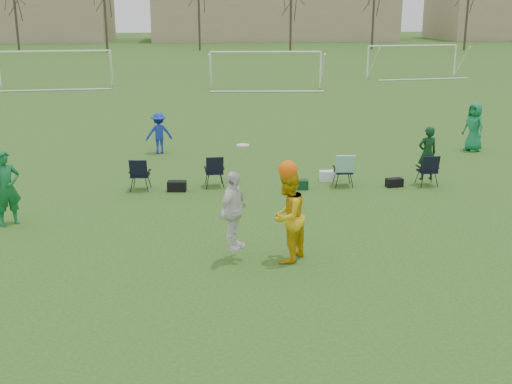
{
  "coord_description": "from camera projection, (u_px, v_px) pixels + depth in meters",
  "views": [
    {
      "loc": [
        -0.68,
        -10.82,
        5.27
      ],
      "look_at": [
        0.62,
        2.98,
        1.25
      ],
      "focal_mm": 45.0,
      "sensor_mm": 36.0,
      "label": 1
    }
  ],
  "objects": [
    {
      "name": "center_contest",
      "position": [
        270.0,
        213.0,
        13.53
      ],
      "size": [
        2.16,
        1.23,
        2.54
      ],
      "color": "white",
      "rests_on": "ground"
    },
    {
      "name": "tree_line",
      "position": [
        201.0,
        8.0,
        77.27
      ],
      "size": [
        110.28,
        3.28,
        11.4
      ],
      "color": "#382B21",
      "rests_on": "ground"
    },
    {
      "name": "fielder_green_far",
      "position": [
        474.0,
        127.0,
        24.1
      ],
      "size": [
        0.9,
        1.05,
        1.82
      ],
      "primitive_type": "imported",
      "rotation": [
        0.0,
        0.0,
        -1.14
      ],
      "color": "#157848",
      "rests_on": "ground"
    },
    {
      "name": "goal_mid",
      "position": [
        266.0,
        59.0,
        42.3
      ],
      "size": [
        7.4,
        0.63,
        2.46
      ],
      "rotation": [
        0.0,
        0.0,
        -0.07
      ],
      "color": "white",
      "rests_on": "ground"
    },
    {
      "name": "building_row",
      "position": [
        240.0,
        2.0,
        102.62
      ],
      "size": [
        126.0,
        16.0,
        13.0
      ],
      "color": "tan",
      "rests_on": "ground"
    },
    {
      "name": "goal_right",
      "position": [
        413.0,
        52.0,
        49.12
      ],
      "size": [
        7.35,
        1.14,
        2.46
      ],
      "rotation": [
        0.0,
        0.0,
        0.14
      ],
      "color": "white",
      "rests_on": "ground"
    },
    {
      "name": "fielder_blue",
      "position": [
        159.0,
        133.0,
        23.75
      ],
      "size": [
        1.07,
        0.74,
        1.52
      ],
      "primitive_type": "imported",
      "rotation": [
        0.0,
        0.0,
        3.33
      ],
      "color": "#182FB4",
      "rests_on": "ground"
    },
    {
      "name": "fielder_green_near",
      "position": [
        6.0,
        188.0,
        15.86
      ],
      "size": [
        0.83,
        0.75,
        1.89
      ],
      "primitive_type": "imported",
      "rotation": [
        0.0,
        0.0,
        0.57
      ],
      "color": "#136B34",
      "rests_on": "ground"
    },
    {
      "name": "goal_left",
      "position": [
        55.0,
        58.0,
        42.95
      ],
      "size": [
        7.39,
        0.76,
        2.46
      ],
      "rotation": [
        0.0,
        0.0,
        0.09
      ],
      "color": "white",
      "rests_on": "ground"
    },
    {
      "name": "sideline_setup",
      "position": [
        311.0,
        169.0,
        19.38
      ],
      "size": [
        9.33,
        1.55,
        1.8
      ],
      "color": "#0E3418",
      "rests_on": "ground"
    },
    {
      "name": "ground",
      "position": [
        238.0,
        302.0,
        11.88
      ],
      "size": [
        260.0,
        260.0,
        0.0
      ],
      "primitive_type": "plane",
      "color": "#2B561B",
      "rests_on": "ground"
    }
  ]
}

